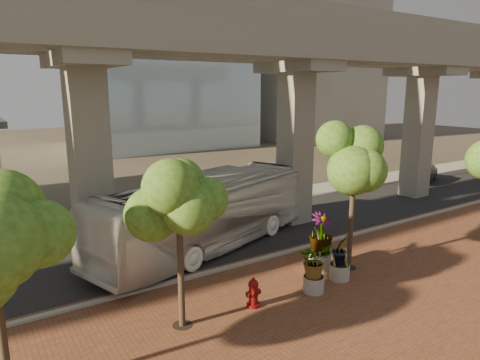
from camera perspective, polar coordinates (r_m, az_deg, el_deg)
ground at (r=22.09m, az=-1.67°, el=-9.40°), size 160.00×160.00×0.00m
brick_plaza at (r=16.44m, az=13.75°, el=-17.63°), size 70.00×13.00×0.06m
asphalt_road at (r=23.70m, az=-4.21°, el=-7.85°), size 90.00×8.00×0.04m
curb_strip at (r=20.50m, az=1.29°, el=-10.91°), size 70.00×0.25×0.16m
far_sidewalk at (r=28.41m, az=-9.60°, el=-4.56°), size 90.00×3.00×0.06m
transit_viaduct at (r=22.30m, az=-4.51°, el=9.99°), size 72.00×5.60×12.40m
midrise_block at (r=72.48m, az=9.54°, el=15.01°), size 18.00×16.00×24.00m
transit_bus at (r=21.86m, az=-4.21°, el=-4.41°), size 13.89×7.21×3.78m
parked_car at (r=41.12m, az=23.25°, el=0.87°), size 5.06×3.50×1.58m
fire_hydrant at (r=16.55m, az=1.79°, el=-14.80°), size 0.57×0.51×1.13m
planter_front at (r=17.56m, az=9.89°, el=-10.80°), size 1.87×1.87×2.06m
planter_right at (r=19.60m, az=10.71°, el=-7.27°), size 2.48×2.48×2.64m
planter_left at (r=18.87m, az=13.25°, el=-9.19°), size 1.92×1.92×2.11m
street_tree_near_west at (r=14.04m, az=-8.19°, el=-2.84°), size 3.30×3.30×5.97m
street_tree_near_east at (r=19.20m, az=15.03°, el=2.68°), size 3.44×3.44×6.62m
streetlamp_east at (r=31.65m, az=7.93°, el=6.99°), size 0.45×1.33×9.15m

